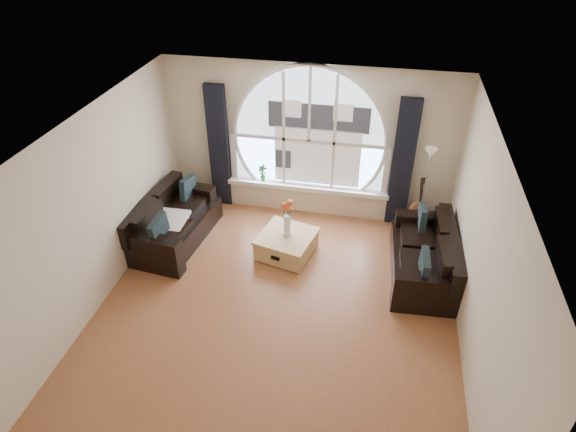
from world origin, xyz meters
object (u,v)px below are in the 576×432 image
(potted_plant, at_px, (263,173))
(floor_lamp, at_px, (424,192))
(sofa_right, at_px, (424,254))
(coffee_chest, at_px, (287,243))
(guitar, at_px, (419,202))
(sofa_left, at_px, (174,220))
(vase_flowers, at_px, (287,214))

(potted_plant, bearing_deg, floor_lamp, -5.34)
(floor_lamp, bearing_deg, sofa_right, -88.39)
(potted_plant, bearing_deg, coffee_chest, -61.61)
(floor_lamp, height_order, potted_plant, floor_lamp)
(coffee_chest, distance_m, guitar, 2.41)
(floor_lamp, xyz_separation_m, potted_plant, (-2.81, 0.26, -0.09))
(sofa_left, height_order, floor_lamp, floor_lamp)
(sofa_right, xyz_separation_m, potted_plant, (-2.84, 1.41, 0.31))
(vase_flowers, xyz_separation_m, guitar, (2.07, 1.15, -0.23))
(sofa_right, relative_size, vase_flowers, 2.54)
(vase_flowers, height_order, floor_lamp, floor_lamp)
(guitar, bearing_deg, sofa_right, -110.22)
(vase_flowers, distance_m, potted_plant, 1.47)
(guitar, bearing_deg, potted_plant, 154.41)
(sofa_right, bearing_deg, vase_flowers, 173.50)
(floor_lamp, bearing_deg, potted_plant, 174.66)
(sofa_left, distance_m, potted_plant, 1.81)
(sofa_left, height_order, sofa_right, sofa_left)
(guitar, bearing_deg, vase_flowers, -173.92)
(sofa_left, relative_size, guitar, 1.71)
(sofa_left, distance_m, sofa_right, 4.05)
(potted_plant, bearing_deg, guitar, -2.74)
(sofa_left, xyz_separation_m, guitar, (3.99, 1.18, 0.13))
(coffee_chest, bearing_deg, sofa_left, -166.59)
(coffee_chest, xyz_separation_m, vase_flowers, (0.00, 0.03, 0.56))
(sofa_left, xyz_separation_m, potted_plant, (1.21, 1.31, 0.31))
(sofa_right, xyz_separation_m, floor_lamp, (-0.03, 1.15, 0.40))
(floor_lamp, distance_m, guitar, 0.30)
(sofa_left, relative_size, coffee_chest, 2.16)
(sofa_right, distance_m, floor_lamp, 1.22)
(sofa_right, distance_m, vase_flowers, 2.17)
(sofa_left, distance_m, vase_flowers, 1.95)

